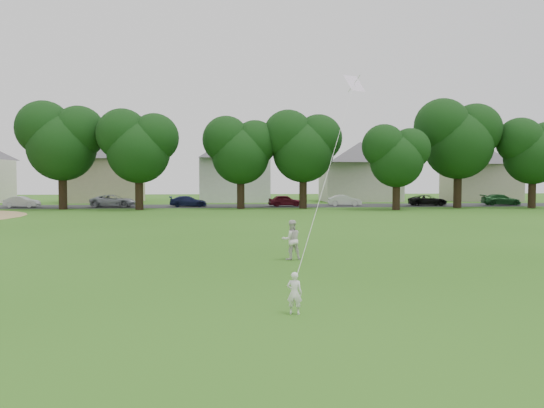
{
  "coord_description": "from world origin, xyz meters",
  "views": [
    {
      "loc": [
        -0.84,
        -14.62,
        3.17
      ],
      "look_at": [
        0.54,
        2.0,
        2.3
      ],
      "focal_mm": 35.0,
      "sensor_mm": 36.0,
      "label": 1
    }
  ],
  "objects": [
    {
      "name": "parked_cars",
      "position": [
        5.15,
        41.0,
        0.6
      ],
      "size": [
        71.76,
        2.34,
        1.27
      ],
      "color": "black",
      "rests_on": "ground"
    },
    {
      "name": "kite",
      "position": [
        2.45,
        1.9,
        3.8
      ],
      "size": [
        2.3,
        5.0,
        11.57
      ],
      "color": "white",
      "rests_on": "ground"
    },
    {
      "name": "street",
      "position": [
        0.0,
        42.0,
        0.01
      ],
      "size": [
        90.0,
        7.0,
        0.01
      ],
      "primitive_type": "cube",
      "color": "#2D2D30",
      "rests_on": "ground"
    },
    {
      "name": "ground",
      "position": [
        0.0,
        0.0,
        0.0
      ],
      "size": [
        160.0,
        160.0,
        0.0
      ],
      "primitive_type": "plane",
      "color": "#285914",
      "rests_on": "ground"
    },
    {
      "name": "house_row",
      "position": [
        -0.8,
        52.0,
        4.89
      ],
      "size": [
        76.42,
        13.89,
        9.84
      ],
      "color": "white",
      "rests_on": "ground"
    },
    {
      "name": "tree_row",
      "position": [
        0.54,
        36.39,
        6.56
      ],
      "size": [
        80.38,
        9.36,
        11.21
      ],
      "color": "black",
      "rests_on": "ground"
    },
    {
      "name": "older_boy",
      "position": [
        1.55,
        5.27,
        0.76
      ],
      "size": [
        0.83,
        0.7,
        1.52
      ],
      "primitive_type": "imported",
      "rotation": [
        0.0,
        0.0,
        3.32
      ],
      "color": "silver",
      "rests_on": "ground"
    },
    {
      "name": "toddler",
      "position": [
        0.67,
        -2.65,
        0.49
      ],
      "size": [
        0.41,
        0.32,
        0.98
      ],
      "primitive_type": "imported",
      "rotation": [
        0.0,
        0.0,
        2.86
      ],
      "color": "white",
      "rests_on": "ground"
    }
  ]
}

